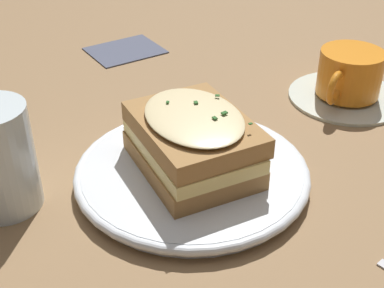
{
  "coord_description": "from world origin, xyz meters",
  "views": [
    {
      "loc": [
        -0.36,
        -0.25,
        0.34
      ],
      "look_at": [
        0.01,
        0.01,
        0.05
      ],
      "focal_mm": 50.0,
      "sensor_mm": 36.0,
      "label": 1
    }
  ],
  "objects_px": {
    "dinner_plate": "(192,173)",
    "teacup_with_saucer": "(348,80)",
    "sandwich": "(193,141)",
    "napkin": "(125,50)"
  },
  "relations": [
    {
      "from": "dinner_plate",
      "to": "sandwich",
      "type": "xyz_separation_m",
      "value": [
        0.0,
        -0.0,
        0.04
      ]
    },
    {
      "from": "dinner_plate",
      "to": "napkin",
      "type": "bearing_deg",
      "value": 52.67
    },
    {
      "from": "sandwich",
      "to": "teacup_with_saucer",
      "type": "distance_m",
      "value": 0.28
    },
    {
      "from": "dinner_plate",
      "to": "teacup_with_saucer",
      "type": "bearing_deg",
      "value": -12.79
    },
    {
      "from": "dinner_plate",
      "to": "teacup_with_saucer",
      "type": "relative_size",
      "value": 1.6
    },
    {
      "from": "sandwich",
      "to": "napkin",
      "type": "bearing_deg",
      "value": 52.81
    },
    {
      "from": "sandwich",
      "to": "teacup_with_saucer",
      "type": "bearing_deg",
      "value": -12.77
    },
    {
      "from": "dinner_plate",
      "to": "napkin",
      "type": "distance_m",
      "value": 0.37
    },
    {
      "from": "teacup_with_saucer",
      "to": "sandwich",
      "type": "bearing_deg",
      "value": -14.62
    },
    {
      "from": "sandwich",
      "to": "teacup_with_saucer",
      "type": "xyz_separation_m",
      "value": [
        0.27,
        -0.06,
        -0.02
      ]
    }
  ]
}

